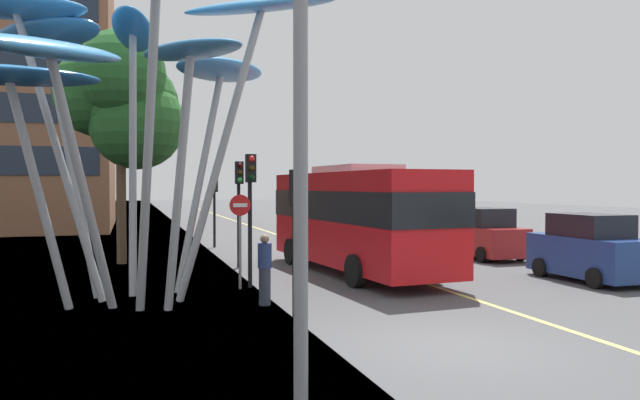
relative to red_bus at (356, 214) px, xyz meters
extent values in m
cube|color=#4C4C4F|center=(-1.60, -9.13, -2.02)|extent=(120.00, 240.00, 0.10)
cube|color=#E0D666|center=(1.22, -9.13, -1.97)|extent=(0.16, 144.00, 0.01)
cube|color=red|center=(0.00, 0.00, -0.11)|extent=(3.26, 9.68, 3.01)
cube|color=black|center=(0.00, 0.00, 0.31)|extent=(3.29, 9.78, 0.96)
cube|color=yellow|center=(-0.37, 4.68, 1.09)|extent=(1.39, 0.21, 0.36)
cube|color=#B2B2B7|center=(0.00, 0.00, 1.51)|extent=(2.14, 3.47, 0.24)
cylinder|color=black|center=(1.02, 3.04, -1.49)|extent=(0.36, 0.98, 0.96)
cylinder|color=black|center=(-1.49, 2.84, -1.49)|extent=(0.36, 0.98, 0.96)
cylinder|color=black|center=(1.46, -2.51, -1.49)|extent=(0.36, 0.98, 0.96)
cylinder|color=black|center=(-1.05, -2.71, -1.49)|extent=(0.36, 0.98, 0.96)
cylinder|color=#9EA0A5|center=(-4.99, -3.47, 1.81)|extent=(2.32, 0.44, 7.60)
ellipsoid|color=#4299E0|center=(-3.94, -3.59, 5.58)|extent=(4.08, 1.79, 1.11)
cylinder|color=#9EA0A5|center=(-5.30, -1.54, 1.21)|extent=(1.67, 1.52, 6.40)
ellipsoid|color=#4299E0|center=(-4.60, -0.92, 4.38)|extent=(3.61, 3.44, 0.87)
cylinder|color=#9EA0A5|center=(-7.14, -1.63, 1.69)|extent=(0.26, 1.54, 7.34)
ellipsoid|color=#388EDB|center=(-7.11, -0.96, 5.34)|extent=(1.31, 3.38, 0.98)
cylinder|color=#9EA0A5|center=(-8.73, -1.42, 1.59)|extent=(1.68, 1.94, 7.17)
ellipsoid|color=#4299E0|center=(-9.43, -0.58, 5.14)|extent=(3.98, 4.32, 0.77)
cylinder|color=#9EA0A5|center=(-8.95, -2.23, 1.80)|extent=(2.40, 1.50, 7.59)
ellipsoid|color=#4299E0|center=(-10.02, -1.61, 5.56)|extent=(4.39, 3.46, 0.80)
cylinder|color=#9EA0A5|center=(-9.22, -3.67, 0.74)|extent=(1.45, 0.49, 5.45)
ellipsoid|color=#388EDB|center=(-9.83, -3.80, 3.44)|extent=(4.23, 2.31, 0.53)
cylinder|color=#9EA0A5|center=(-8.23, -4.40, 0.93)|extent=(1.47, 1.62, 5.85)
ellipsoid|color=#4CA3E5|center=(-8.82, -5.07, 3.83)|extent=(3.65, 3.92, 1.04)
cylinder|color=#9EA0A5|center=(-6.83, -5.12, 1.74)|extent=(0.59, 2.05, 7.47)
cylinder|color=#9EA0A5|center=(-6.13, -4.72, 1.01)|extent=(0.77, 0.96, 5.99)
ellipsoid|color=#4CA3E5|center=(-5.89, -5.06, 3.99)|extent=(2.76, 3.15, 0.36)
cylinder|color=black|center=(-3.72, -5.96, -0.33)|extent=(0.12, 0.12, 3.28)
cube|color=black|center=(-3.72, -6.10, 0.91)|extent=(0.28, 0.24, 0.80)
sphere|color=#390706|center=(-3.72, -6.23, 1.17)|extent=(0.18, 0.18, 0.18)
sphere|color=#3A2707|center=(-3.72, -6.23, 0.91)|extent=(0.18, 0.18, 0.18)
sphere|color=green|center=(-3.72, -6.23, 0.65)|extent=(0.18, 0.18, 0.18)
cylinder|color=black|center=(-3.94, -1.82, -0.06)|extent=(0.12, 0.12, 3.82)
cube|color=black|center=(-3.94, -1.96, 1.46)|extent=(0.28, 0.24, 0.80)
sphere|color=red|center=(-3.94, -2.09, 1.72)|extent=(0.18, 0.18, 0.18)
sphere|color=#3A2707|center=(-3.94, -2.09, 1.46)|extent=(0.18, 0.18, 0.18)
sphere|color=black|center=(-3.94, -2.09, 1.20)|extent=(0.18, 0.18, 0.18)
cylinder|color=black|center=(-3.51, 2.57, -0.07)|extent=(0.12, 0.12, 3.79)
cube|color=black|center=(-3.51, 2.43, 1.43)|extent=(0.28, 0.24, 0.80)
sphere|color=#390706|center=(-3.51, 2.30, 1.69)|extent=(0.18, 0.18, 0.18)
sphere|color=#3A2707|center=(-3.51, 2.30, 1.43)|extent=(0.18, 0.18, 0.18)
sphere|color=green|center=(-3.51, 2.30, 1.17)|extent=(0.18, 0.18, 0.18)
cylinder|color=black|center=(-3.39, 10.02, -0.24)|extent=(0.12, 0.12, 3.44)
cube|color=black|center=(-3.39, 9.88, 1.08)|extent=(0.28, 0.24, 0.80)
sphere|color=red|center=(-3.39, 9.75, 1.34)|extent=(0.18, 0.18, 0.18)
sphere|color=#3A2707|center=(-3.39, 9.75, 1.08)|extent=(0.18, 0.18, 0.18)
sphere|color=black|center=(-3.39, 9.75, 0.82)|extent=(0.18, 0.18, 0.18)
cube|color=navy|center=(6.24, -3.75, -1.19)|extent=(1.73, 3.89, 1.19)
cube|color=black|center=(6.24, -3.75, -0.25)|extent=(1.59, 2.14, 0.69)
cylinder|color=black|center=(7.11, -2.54, -1.67)|extent=(0.20, 0.60, 0.60)
cylinder|color=black|center=(5.38, -2.54, -1.67)|extent=(0.20, 0.60, 0.60)
cylinder|color=black|center=(5.38, -4.95, -1.67)|extent=(0.20, 0.60, 0.60)
cube|color=maroon|center=(6.43, 2.43, -1.23)|extent=(1.72, 4.07, 1.12)
cube|color=black|center=(6.43, 2.43, -0.30)|extent=(1.58, 2.24, 0.74)
cylinder|color=black|center=(7.29, 3.69, -1.67)|extent=(0.20, 0.60, 0.60)
cylinder|color=black|center=(5.57, 3.69, -1.67)|extent=(0.20, 0.60, 0.60)
cylinder|color=black|center=(7.29, 1.17, -1.67)|extent=(0.20, 0.60, 0.60)
cylinder|color=black|center=(5.57, 1.17, -1.67)|extent=(0.20, 0.60, 0.60)
cylinder|color=gray|center=(-5.23, -11.87, 1.64)|extent=(0.18, 0.18, 7.21)
cylinder|color=brown|center=(-7.53, 4.94, 0.00)|extent=(0.36, 0.36, 3.93)
sphere|color=#286028|center=(-8.34, 5.56, 4.50)|extent=(3.33, 3.33, 3.33)
sphere|color=#286028|center=(-6.94, 5.08, 3.35)|extent=(3.54, 3.54, 3.54)
sphere|color=#286028|center=(-7.49, 4.40, 5.06)|extent=(3.22, 3.22, 3.22)
sphere|color=#286028|center=(-7.21, 5.42, 4.03)|extent=(3.74, 3.74, 3.74)
cylinder|color=#2D3342|center=(-4.08, -4.46, -1.51)|extent=(0.29, 0.29, 0.91)
cylinder|color=navy|center=(-4.08, -4.46, -0.75)|extent=(0.34, 0.34, 0.61)
sphere|color=#937056|center=(-4.08, -4.46, -0.34)|extent=(0.22, 0.22, 0.22)
cylinder|color=gray|center=(-4.25, -1.94, -0.63)|extent=(0.08, 0.08, 2.68)
cylinder|color=red|center=(-4.25, -1.97, 0.41)|extent=(0.60, 0.03, 0.60)
cube|color=white|center=(-4.25, -2.00, 0.41)|extent=(0.40, 0.04, 0.11)
camera|label=1|loc=(-7.22, -18.96, 0.94)|focal=34.03mm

